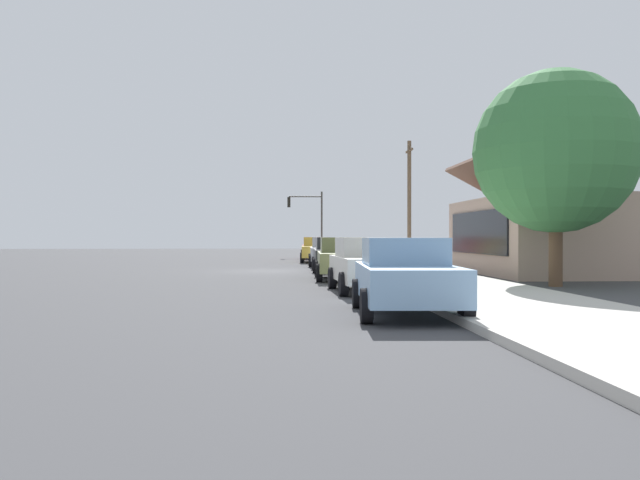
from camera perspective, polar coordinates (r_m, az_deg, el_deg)
ground_plane at (r=31.46m, az=-3.94°, el=-2.67°), size 120.00×120.00×0.00m
sidewalk_curb at (r=31.91m, az=6.18°, el=-2.48°), size 60.00×4.20×0.16m
car_cherry at (r=48.72m, az=-0.47°, el=-0.67°), size 4.48×1.98×1.59m
car_mustard at (r=42.43m, az=-0.26°, el=-0.80°), size 4.77×2.27×1.59m
car_silver at (r=36.86m, az=0.59°, el=-0.97°), size 4.78×2.16×1.59m
car_charcoal at (r=31.03m, az=1.21°, el=-1.20°), size 4.38×2.15×1.59m
car_olive at (r=25.21m, az=1.97°, el=-1.54°), size 4.70×2.20×1.59m
car_ivory at (r=19.60m, az=3.96°, el=-2.06°), size 4.45×2.04×1.59m
car_skyblue at (r=13.94m, az=7.36°, el=-3.00°), size 4.46×2.26×1.59m
storefront_building at (r=30.62m, az=19.05°, el=0.58°), size 10.34×6.69×5.10m
shade_tree at (r=23.06m, az=19.51°, el=7.12°), size 5.30×5.30×7.03m
traffic_light_main at (r=52.76m, az=-1.00°, el=2.31°), size 0.37×2.79×5.20m
utility_pole_wooden at (r=41.26m, az=7.64°, el=3.49°), size 1.80×0.24×7.50m
fire_hydrant_red at (r=28.18m, az=4.58°, el=-2.00°), size 0.22×0.22×0.71m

